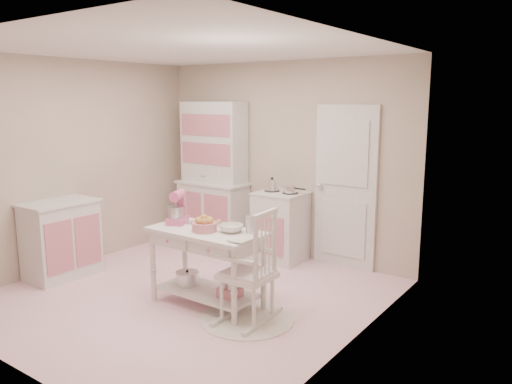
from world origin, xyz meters
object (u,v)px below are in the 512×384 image
stove (281,226)px  bread_basket (204,227)px  hutch (213,174)px  stand_mixer (177,208)px  rocking_chair (247,265)px  work_table (207,268)px  base_cabinet (61,239)px

stove → bread_basket: stove is taller
hutch → stand_mixer: (0.96, -1.70, -0.07)m
rocking_chair → work_table: bearing=170.6°
stove → hutch: bearing=177.6°
stove → rocking_chair: size_ratio=0.84×
rocking_chair → work_table: (-0.55, 0.05, -0.15)m
stove → bread_basket: (0.20, -1.72, 0.39)m
hutch → stove: bearing=-2.4°
rocking_chair → work_table: size_ratio=0.92×
bread_basket → stand_mixer: bearing=171.0°
hutch → bread_basket: (1.40, -1.77, -0.19)m
base_cabinet → stand_mixer: (1.55, 0.39, 0.51)m
rocking_chair → hutch: bearing=133.2°
stand_mixer → bread_basket: stand_mixer is taller
hutch → stand_mixer: hutch is taller
rocking_chair → stand_mixer: (-0.97, 0.07, 0.42)m
bread_basket → stove: bearing=96.5°
hutch → stove: size_ratio=2.26×
bread_basket → work_table: bearing=111.8°
work_table → rocking_chair: bearing=-5.2°
hutch → stand_mixer: size_ratio=6.12×
base_cabinet → stove: bearing=48.7°
base_cabinet → stand_mixer: bearing=14.0°
base_cabinet → rocking_chair: 2.54m
hutch → rocking_chair: size_ratio=1.89×
base_cabinet → work_table: bearing=10.6°
work_table → bread_basket: size_ratio=4.80×
rocking_chair → bread_basket: rocking_chair is taller
rocking_chair → bread_basket: 0.61m
hutch → rocking_chair: hutch is taller
hutch → work_table: bearing=-51.4°
hutch → work_table: hutch is taller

